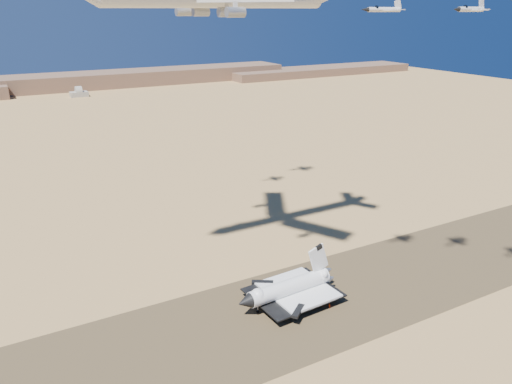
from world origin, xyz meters
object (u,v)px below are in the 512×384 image
chase_jet_a (383,9)px  chase_jet_b (470,9)px  shuttle (288,289)px  crew_c (322,301)px  crew_b (330,306)px  crew_a (323,304)px  chase_jet_d (213,3)px

chase_jet_a → chase_jet_b: size_ratio=0.98×
shuttle → crew_c: shuttle is taller
chase_jet_a → crew_b: bearing=172.9°
shuttle → crew_c: 12.02m
crew_a → crew_b: size_ratio=0.97×
crew_c → chase_jet_a: size_ratio=0.13×
crew_b → chase_jet_d: (3.37, 93.39, 94.06)m
chase_jet_a → chase_jet_b: bearing=-34.4°
crew_b → chase_jet_d: size_ratio=0.13×
crew_b → chase_jet_a: size_ratio=0.13×
chase_jet_a → chase_jet_d: 95.54m
chase_jet_a → shuttle: bearing=153.2°
shuttle → crew_c: size_ratio=21.56×
chase_jet_a → chase_jet_b: (18.20, -13.56, 0.07)m
crew_b → crew_c: size_ratio=1.07×
shuttle → chase_jet_d: bearing=77.8°
chase_jet_a → chase_jet_d: (-7.64, 95.20, 2.63)m
crew_a → crew_c: (0.95, 1.50, -0.03)m
crew_a → crew_c: crew_a is taller
crew_a → chase_jet_a: (12.36, -3.82, 91.46)m
crew_c → chase_jet_a: chase_jet_a is taller
crew_a → chase_jet_d: bearing=-26.0°
chase_jet_b → crew_a: bearing=142.6°
crew_c → shuttle: bearing=0.8°
chase_jet_d → crew_b: bearing=-87.5°
crew_a → chase_jet_a: size_ratio=0.13×
crew_a → crew_c: size_ratio=1.04×
shuttle → chase_jet_a: 90.69m
shuttle → crew_b: shuttle is taller
crew_b → shuttle: bearing=25.4°
crew_c → crew_a: bearing=91.8°
chase_jet_b → chase_jet_d: chase_jet_d is taller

